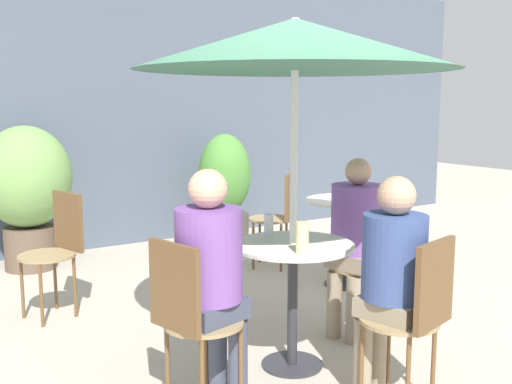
# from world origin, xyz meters

# --- Properties ---
(ground_plane) EXTENTS (20.00, 20.00, 0.00)m
(ground_plane) POSITION_xyz_m (0.00, 0.00, 0.00)
(ground_plane) COLOR #B2A899
(storefront_wall) EXTENTS (10.00, 0.06, 3.00)m
(storefront_wall) POSITION_xyz_m (0.00, 3.60, 1.50)
(storefront_wall) COLOR #4C5666
(storefront_wall) RESTS_ON ground_plane
(cafe_table_near) EXTENTS (0.71, 0.71, 0.74)m
(cafe_table_near) POSITION_xyz_m (-0.19, 0.12, 0.57)
(cafe_table_near) COLOR #2D2D33
(cafe_table_near) RESTS_ON ground_plane
(cafe_table_far) EXTENTS (0.70, 0.70, 0.74)m
(cafe_table_far) POSITION_xyz_m (1.12, 1.16, 0.57)
(cafe_table_far) COLOR #2D2D33
(cafe_table_far) RESTS_ON ground_plane
(bistro_chair_0) EXTENTS (0.44, 0.42, 0.90)m
(bistro_chair_0) POSITION_xyz_m (-0.95, -0.08, 0.55)
(bistro_chair_0) COLOR #997F56
(bistro_chair_0) RESTS_ON ground_plane
(bistro_chair_1) EXTENTS (0.42, 0.44, 0.90)m
(bistro_chair_1) POSITION_xyz_m (0.01, -0.64, 0.55)
(bistro_chair_1) COLOR #997F56
(bistro_chair_1) RESTS_ON ground_plane
(bistro_chair_2) EXTENTS (0.44, 0.42, 0.90)m
(bistro_chair_2) POSITION_xyz_m (0.57, 0.32, 0.55)
(bistro_chair_2) COLOR #997F56
(bistro_chair_2) RESTS_ON ground_plane
(bistro_chair_3) EXTENTS (0.44, 0.42, 0.90)m
(bistro_chair_3) POSITION_xyz_m (-1.12, 1.74, 0.55)
(bistro_chair_3) COLOR #997F56
(bistro_chair_3) RESTS_ON ground_plane
(bistro_chair_4) EXTENTS (0.46, 0.46, 0.90)m
(bistro_chair_4) POSITION_xyz_m (0.95, 1.91, 0.55)
(bistro_chair_4) COLOR #997F56
(bistro_chair_4) RESTS_ON ground_plane
(seated_person_0) EXTENTS (0.38, 0.36, 1.23)m
(seated_person_0) POSITION_xyz_m (-0.81, -0.04, 0.73)
(seated_person_0) COLOR #42475B
(seated_person_0) RESTS_ON ground_plane
(seated_person_1) EXTENTS (0.34, 0.37, 1.19)m
(seated_person_1) POSITION_xyz_m (-0.03, -0.50, 0.72)
(seated_person_1) COLOR gray
(seated_person_1) RESTS_ON ground_plane
(seated_person_2) EXTENTS (0.39, 0.36, 1.19)m
(seated_person_2) POSITION_xyz_m (0.43, 0.28, 0.71)
(seated_person_2) COLOR gray
(seated_person_2) RESTS_ON ground_plane
(beer_glass_0) EXTENTS (0.06, 0.06, 0.14)m
(beer_glass_0) POSITION_xyz_m (-0.22, 0.34, 0.81)
(beer_glass_0) COLOR silver
(beer_glass_0) RESTS_ON cafe_table_near
(beer_glass_1) EXTENTS (0.07, 0.07, 0.17)m
(beer_glass_1) POSITION_xyz_m (-0.28, -0.08, 0.83)
(beer_glass_1) COLOR beige
(beer_glass_1) RESTS_ON cafe_table_near
(potted_plant_0) EXTENTS (0.82, 0.82, 1.34)m
(potted_plant_0) POSITION_xyz_m (-1.04, 3.14, 0.79)
(potted_plant_0) COLOR brown
(potted_plant_0) RESTS_ON ground_plane
(potted_plant_1) EXTENTS (0.57, 0.57, 1.21)m
(potted_plant_1) POSITION_xyz_m (1.01, 3.06, 0.62)
(potted_plant_1) COLOR #47423D
(potted_plant_1) RESTS_ON ground_plane
(umbrella) EXTENTS (1.79, 1.79, 2.00)m
(umbrella) POSITION_xyz_m (-0.19, 0.12, 1.86)
(umbrella) COLOR silver
(umbrella) RESTS_ON ground_plane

